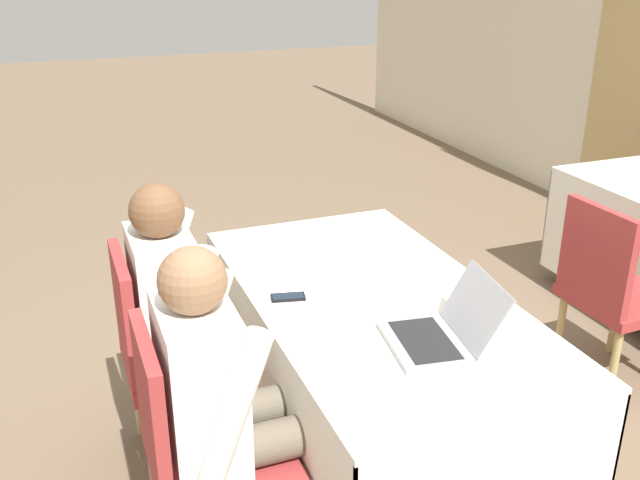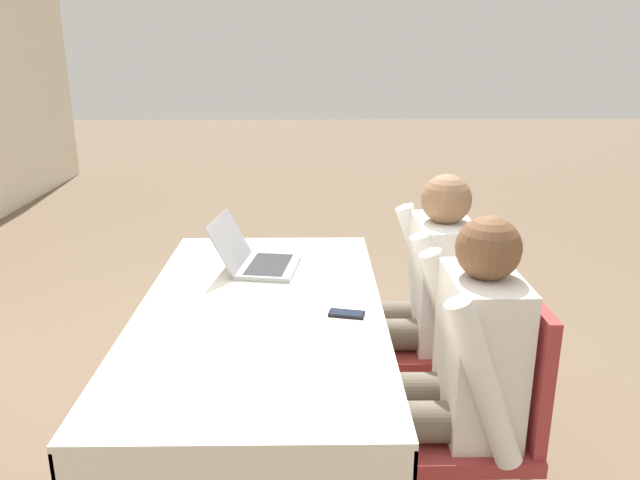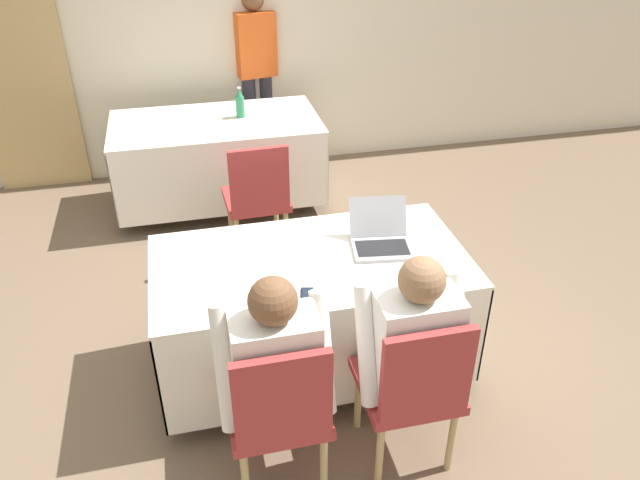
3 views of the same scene
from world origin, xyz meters
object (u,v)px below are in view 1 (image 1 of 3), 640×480
chair_far_spare (612,288)px  person_checkered_shirt (186,308)px  chair_near_right (196,445)px  chair_near_left (163,349)px  laptop (440,332)px  person_white_shirt (226,395)px  cell_phone (288,297)px

chair_far_spare → person_checkered_shirt: size_ratio=0.77×
chair_near_right → chair_near_left: bearing=0.0°
chair_far_spare → laptop: bearing=110.5°
chair_near_right → person_checkered_shirt: person_checkered_shirt is taller
chair_near_right → person_white_shirt: 0.19m
cell_phone → chair_far_spare: bearing=103.7°
cell_phone → chair_near_right: chair_near_right is taller
chair_near_left → chair_far_spare: size_ratio=1.00×
chair_far_spare → person_checkered_shirt: bearing=81.9°
chair_near_right → person_white_shirt: (0.00, 0.10, 0.16)m
chair_near_right → person_white_shirt: size_ratio=0.77×
cell_phone → chair_far_spare: (-0.02, 1.56, -0.25)m
cell_phone → person_white_shirt: bearing=-27.8°
person_white_shirt → chair_near_left: bearing=9.5°
chair_near_right → chair_far_spare: 2.04m
chair_near_left → laptop: bearing=-131.6°
cell_phone → chair_near_left: chair_near_left is taller
laptop → chair_near_left: laptop is taller
cell_phone → person_white_shirt: size_ratio=0.12×
chair_near_right → chair_far_spare: same height
laptop → person_white_shirt: (-0.09, -0.69, -0.13)m
laptop → person_checkered_shirt: size_ratio=0.33×
chair_far_spare → person_checkered_shirt: person_checkered_shirt is taller
laptop → person_checkered_shirt: person_checkered_shirt is taller
laptop → chair_near_left: size_ratio=0.42×
chair_near_right → person_checkered_shirt: bearing=-9.5°
person_checkered_shirt → chair_far_spare: bearing=-96.0°
person_checkered_shirt → person_white_shirt: bearing=-180.0°
person_checkered_shirt → person_white_shirt: same height
laptop → cell_phone: size_ratio=2.80×
laptop → cell_phone: laptop is taller
chair_near_left → person_white_shirt: bearing=-170.5°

